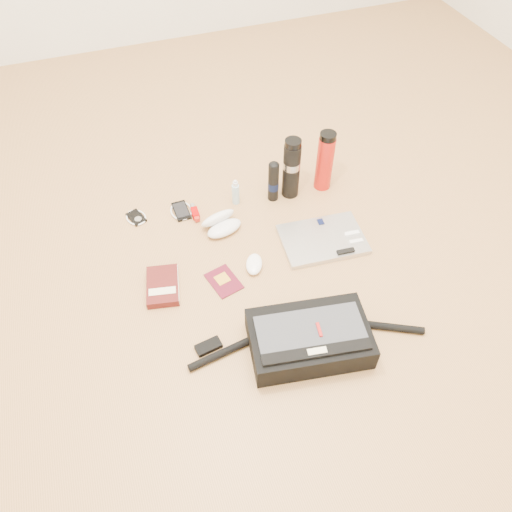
# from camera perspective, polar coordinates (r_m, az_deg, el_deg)

# --- Properties ---
(ground) EXTENTS (4.00, 4.00, 0.00)m
(ground) POSITION_cam_1_polar(r_m,az_deg,el_deg) (1.89, 2.04, -2.40)
(ground) COLOR #AE7C48
(ground) RESTS_ON ground
(messenger_bag) EXTENTS (0.81, 0.31, 0.11)m
(messenger_bag) POSITION_cam_1_polar(r_m,az_deg,el_deg) (1.69, 6.03, -9.35)
(messenger_bag) COLOR black
(messenger_bag) RESTS_ON ground
(laptop) EXTENTS (0.35, 0.26, 0.03)m
(laptop) POSITION_cam_1_polar(r_m,az_deg,el_deg) (2.02, 7.67, 1.89)
(laptop) COLOR #B6B6B9
(laptop) RESTS_ON ground
(book) EXTENTS (0.15, 0.20, 0.03)m
(book) POSITION_cam_1_polar(r_m,az_deg,el_deg) (1.88, -10.57, -3.40)
(book) COLOR #461110
(book) RESTS_ON ground
(passport) EXTENTS (0.13, 0.16, 0.01)m
(passport) POSITION_cam_1_polar(r_m,az_deg,el_deg) (1.88, -3.71, -2.88)
(passport) COLOR #4D0B1B
(passport) RESTS_ON ground
(mouse) EXTENTS (0.10, 0.12, 0.03)m
(mouse) POSITION_cam_1_polar(r_m,az_deg,el_deg) (1.91, -0.22, -0.93)
(mouse) COLOR white
(mouse) RESTS_ON ground
(sunglasses_case) EXTENTS (0.18, 0.16, 0.09)m
(sunglasses_case) POSITION_cam_1_polar(r_m,az_deg,el_deg) (2.04, -4.00, 3.75)
(sunglasses_case) COLOR silver
(sunglasses_case) RESTS_ON ground
(ipod) EXTENTS (0.10, 0.10, 0.01)m
(ipod) POSITION_cam_1_polar(r_m,az_deg,el_deg) (2.16, -13.54, 4.30)
(ipod) COLOR black
(ipod) RESTS_ON ground
(phone) EXTENTS (0.09, 0.12, 0.01)m
(phone) POSITION_cam_1_polar(r_m,az_deg,el_deg) (2.15, -8.55, 5.14)
(phone) COLOR black
(phone) RESTS_ON ground
(inhaler) EXTENTS (0.03, 0.10, 0.03)m
(inhaler) POSITION_cam_1_polar(r_m,az_deg,el_deg) (2.12, -6.99, 4.95)
(inhaler) COLOR #A60000
(inhaler) RESTS_ON ground
(spray_bottle) EXTENTS (0.04, 0.04, 0.12)m
(spray_bottle) POSITION_cam_1_polar(r_m,az_deg,el_deg) (2.14, -2.34, 7.19)
(spray_bottle) COLOR #A2CBDA
(spray_bottle) RESTS_ON ground
(aerosol_can) EXTENTS (0.06, 0.06, 0.19)m
(aerosol_can) POSITION_cam_1_polar(r_m,az_deg,el_deg) (2.13, 2.00, 8.54)
(aerosol_can) COLOR black
(aerosol_can) RESTS_ON ground
(thermos_black) EXTENTS (0.08, 0.08, 0.28)m
(thermos_black) POSITION_cam_1_polar(r_m,az_deg,el_deg) (2.13, 4.07, 9.99)
(thermos_black) COLOR black
(thermos_black) RESTS_ON ground
(thermos_red) EXTENTS (0.09, 0.09, 0.28)m
(thermos_red) POSITION_cam_1_polar(r_m,az_deg,el_deg) (2.18, 7.87, 10.68)
(thermos_red) COLOR #B51911
(thermos_red) RESTS_ON ground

